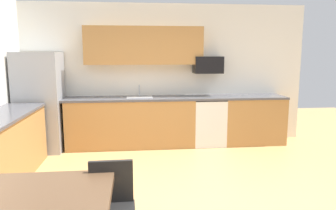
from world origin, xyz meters
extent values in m
plane|color=tan|center=(0.00, 0.00, 0.00)|extent=(12.00, 12.00, 0.00)
cube|color=white|center=(0.00, 2.65, 1.35)|extent=(5.80, 0.10, 2.70)
cube|color=#AD7A42|center=(-0.57, 2.30, 0.45)|extent=(2.37, 0.60, 0.90)
cube|color=#AD7A42|center=(1.81, 2.30, 0.45)|extent=(1.18, 0.60, 0.90)
cube|color=#AD7A42|center=(-2.30, 0.80, 0.45)|extent=(0.60, 2.00, 0.90)
cube|color=#4C4C51|center=(0.00, 2.30, 0.92)|extent=(4.80, 0.64, 0.04)
cube|color=#4C4C51|center=(-2.30, 0.80, 0.92)|extent=(0.64, 2.00, 0.04)
cube|color=#AD7A42|center=(-0.30, 2.43, 1.90)|extent=(2.20, 0.34, 0.70)
cube|color=#9EA0A5|center=(-2.18, 2.22, 0.89)|extent=(0.76, 0.70, 1.78)
cube|color=white|center=(0.92, 2.30, 0.44)|extent=(0.60, 0.60, 0.88)
cube|color=black|center=(0.92, 2.30, 0.90)|extent=(0.60, 0.60, 0.03)
cube|color=black|center=(0.92, 2.40, 1.54)|extent=(0.54, 0.36, 0.32)
cube|color=#A5A8AD|center=(-0.40, 2.30, 0.88)|extent=(0.48, 0.40, 0.14)
cylinder|color=#B2B5BA|center=(-0.40, 2.48, 1.04)|extent=(0.02, 0.02, 0.24)
cube|color=brown|center=(-1.38, -1.39, 0.72)|extent=(1.40, 0.90, 0.06)
cube|color=black|center=(-0.71, -0.99, 0.65)|extent=(0.38, 0.05, 0.40)
camera|label=1|loc=(-0.50, -3.66, 1.77)|focal=34.22mm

